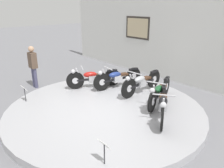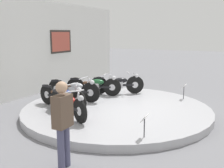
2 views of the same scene
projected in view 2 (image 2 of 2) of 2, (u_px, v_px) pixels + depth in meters
ground_plane at (117, 113)px, 8.12m from camera, size 60.00×60.00×0.00m
display_platform at (117, 109)px, 8.10m from camera, size 5.70×5.70×0.20m
back_wall at (18, 49)px, 9.61m from camera, size 14.00×0.22×3.72m
motorcycle_red at (68, 103)px, 7.01m from camera, size 0.93×1.80×0.79m
motorcycle_blue at (63, 96)px, 7.82m from camera, size 0.54×1.97×0.79m
motorcycle_silver at (74, 89)px, 8.73m from camera, size 0.54×2.01×0.81m
motorcycle_green at (95, 85)px, 9.42m from camera, size 0.75×1.90×0.80m
motorcycle_black at (118, 84)px, 9.64m from camera, size 1.20×1.68×0.81m
info_placard_front_left at (144, 121)px, 5.62m from camera, size 0.26×0.11×0.51m
info_placard_front_centre at (184, 88)px, 8.93m from camera, size 0.26×0.11×0.51m
visitor_standing at (63, 120)px, 4.65m from camera, size 0.36×0.22×1.61m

